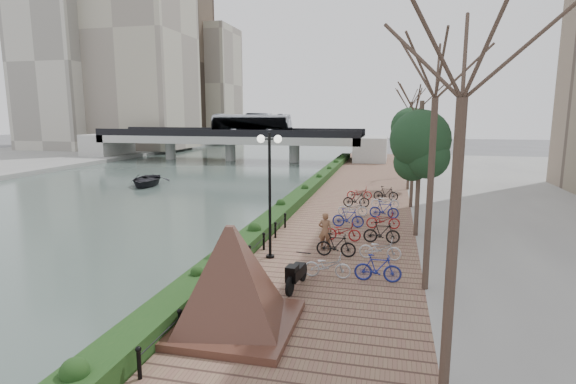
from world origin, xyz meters
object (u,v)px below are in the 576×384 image
(pedestrian, at_px, (325,231))
(boat, at_px, (146,180))
(motorcycle, at_px, (297,273))
(lamppost, at_px, (270,169))
(granite_monument, at_px, (231,276))

(pedestrian, relative_size, boat, 0.34)
(motorcycle, xyz_separation_m, boat, (-18.45, 21.62, -0.51))
(lamppost, height_order, pedestrian, lamppost)
(lamppost, relative_size, pedestrian, 3.10)
(granite_monument, relative_size, lamppost, 1.06)
(motorcycle, bearing_deg, granite_monument, -104.11)
(motorcycle, height_order, pedestrian, pedestrian)
(lamppost, relative_size, motorcycle, 2.98)
(granite_monument, height_order, pedestrian, granite_monument)
(boat, bearing_deg, pedestrian, -59.15)
(granite_monument, distance_m, pedestrian, 7.96)
(motorcycle, relative_size, pedestrian, 1.04)
(granite_monument, distance_m, lamppost, 6.56)
(granite_monument, relative_size, motorcycle, 3.17)
(motorcycle, relative_size, boat, 0.35)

